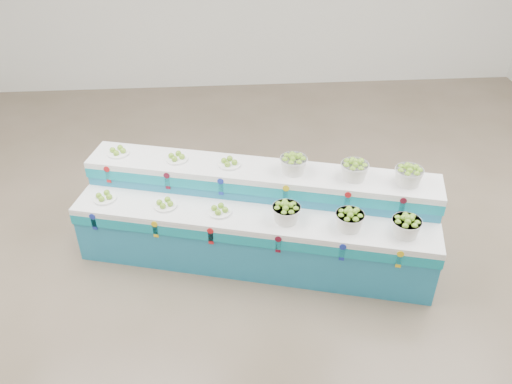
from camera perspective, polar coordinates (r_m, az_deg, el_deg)
ground at (r=6.26m, az=3.85°, el=-6.84°), size 10.00×10.00×0.00m
display_stand at (r=5.96m, az=-0.00°, el=-2.85°), size 4.10×2.02×1.02m
plate_lower_left at (r=6.10m, az=-16.01°, el=-0.43°), size 0.32×0.32×0.09m
plate_lower_mid at (r=5.84m, az=-9.77°, el=-1.18°), size 0.32×0.32×0.09m
plate_lower_right at (r=5.68m, az=-3.93°, el=-1.88°), size 0.32×0.32×0.09m
basket_lower_left at (r=5.53m, az=3.28°, el=-2.19°), size 0.37×0.37×0.22m
basket_lower_mid at (r=5.51m, az=10.04°, el=-2.92°), size 0.37×0.37×0.22m
basket_lower_right at (r=5.55m, az=15.86°, el=-3.52°), size 0.37×0.37×0.22m
plate_upper_left at (r=6.31m, az=-14.65°, el=4.32°), size 0.32×0.32×0.09m
plate_upper_mid at (r=6.06m, az=-8.55°, el=3.79°), size 0.32×0.32×0.09m
plate_upper_right at (r=5.90m, az=-2.90°, el=3.26°), size 0.32×0.32×0.09m
basket_upper_left at (r=5.76m, az=4.06°, el=3.09°), size 0.37×0.37×0.22m
basket_upper_mid at (r=5.74m, az=10.55°, el=2.41°), size 0.37×0.37×0.22m
basket_upper_right at (r=5.78m, az=16.12°, el=1.79°), size 0.37×0.37×0.22m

